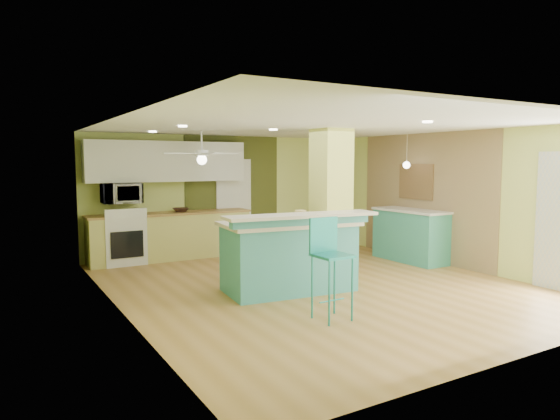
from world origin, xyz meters
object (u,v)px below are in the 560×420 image
at_px(peninsula, 289,254).
at_px(side_counter, 411,235).
at_px(canister, 301,215).
at_px(fruit_bowl, 181,210).
at_px(bar_stool, 328,252).

height_order(peninsula, side_counter, peninsula).
bearing_deg(peninsula, canister, 17.30).
relative_size(side_counter, fruit_bowl, 4.91).
xyz_separation_m(peninsula, bar_stool, (-0.27, -1.37, 0.28)).
height_order(bar_stool, side_counter, bar_stool).
bearing_deg(peninsula, bar_stool, -95.17).
bearing_deg(fruit_bowl, peninsula, -80.83).
relative_size(bar_stool, side_counter, 0.80).
distance_m(peninsula, fruit_bowl, 3.38).
height_order(bar_stool, canister, bar_stool).
height_order(side_counter, fruit_bowl, fruit_bowl).
xyz_separation_m(side_counter, fruit_bowl, (-3.80, 2.56, 0.47)).
bearing_deg(fruit_bowl, canister, -76.87).
relative_size(bar_stool, fruit_bowl, 3.90).
height_order(bar_stool, fruit_bowl, bar_stool).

